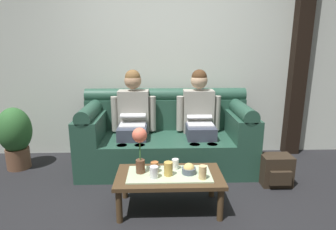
{
  "coord_description": "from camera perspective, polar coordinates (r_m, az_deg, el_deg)",
  "views": [
    {
      "loc": [
        -0.09,
        -2.2,
        1.51
      ],
      "look_at": [
        0.01,
        0.9,
        0.73
      ],
      "focal_mm": 29.92,
      "sensor_mm": 36.0,
      "label": 1
    }
  ],
  "objects": [
    {
      "name": "cup_near_right",
      "position": [
        2.54,
        7.05,
        -11.51
      ],
      "size": [
        0.07,
        0.07,
        0.12
      ],
      "primitive_type": "cylinder",
      "color": "#DBB77A",
      "rests_on": "coffee_table"
    },
    {
      "name": "couch",
      "position": [
        3.55,
        -0.33,
        -4.62
      ],
      "size": [
        2.09,
        0.88,
        0.96
      ],
      "color": "#234738",
      "rests_on": "ground_plane"
    },
    {
      "name": "cup_far_left",
      "position": [
        2.65,
        -2.75,
        -10.55
      ],
      "size": [
        0.07,
        0.07,
        0.1
      ],
      "primitive_type": "cylinder",
      "color": "#B26633",
      "rests_on": "coffee_table"
    },
    {
      "name": "cup_far_center",
      "position": [
        2.72,
        1.49,
        -9.94
      ],
      "size": [
        0.06,
        0.06,
        0.1
      ],
      "primitive_type": "cylinder",
      "color": "white",
      "rests_on": "coffee_table"
    },
    {
      "name": "cup_far_right",
      "position": [
        2.59,
        0.07,
        -10.89
      ],
      "size": [
        0.08,
        0.08,
        0.13
      ],
      "primitive_type": "cylinder",
      "color": "gold",
      "rests_on": "coffee_table"
    },
    {
      "name": "back_wall_patterned",
      "position": [
        3.9,
        -0.57,
        13.15
      ],
      "size": [
        6.0,
        0.12,
        2.9
      ],
      "primitive_type": "cube",
      "color": "silver",
      "rests_on": "ground_plane"
    },
    {
      "name": "flower_vase",
      "position": [
        2.56,
        -5.77,
        -5.8
      ],
      "size": [
        0.14,
        0.14,
        0.44
      ],
      "color": "brown",
      "rests_on": "coffee_table"
    },
    {
      "name": "coffee_table",
      "position": [
        2.67,
        0.25,
        -12.86
      ],
      "size": [
        0.99,
        0.51,
        0.36
      ],
      "color": "#47331E",
      "rests_on": "ground_plane"
    },
    {
      "name": "ground_plane",
      "position": [
        2.67,
        0.4,
        -20.44
      ],
      "size": [
        14.0,
        14.0,
        0.0
      ],
      "primitive_type": "plane",
      "color": "black"
    },
    {
      "name": "person_left",
      "position": [
        3.48,
        -7.11,
        -0.22
      ],
      "size": [
        0.56,
        0.67,
        1.22
      ],
      "color": "#383D4C",
      "rests_on": "ground_plane"
    },
    {
      "name": "potted_plant",
      "position": [
        3.94,
        -28.69,
        -3.64
      ],
      "size": [
        0.4,
        0.4,
        0.78
      ],
      "color": "brown",
      "rests_on": "ground_plane"
    },
    {
      "name": "snack_bowl",
      "position": [
        2.64,
        4.28,
        -11.0
      ],
      "size": [
        0.13,
        0.13,
        0.11
      ],
      "color": "#4C5666",
      "rests_on": "coffee_table"
    },
    {
      "name": "person_right",
      "position": [
        3.5,
        6.39,
        -0.11
      ],
      "size": [
        0.56,
        0.67,
        1.22
      ],
      "color": "#383D4C",
      "rests_on": "ground_plane"
    },
    {
      "name": "timber_pillar",
      "position": [
        4.22,
        25.24,
        11.92
      ],
      "size": [
        0.2,
        0.2,
        2.9
      ],
      "primitive_type": "cube",
      "color": "black",
      "rests_on": "ground_plane"
    },
    {
      "name": "backpack_right",
      "position": [
        3.37,
        21.15,
        -10.47
      ],
      "size": [
        0.33,
        0.27,
        0.34
      ],
      "color": "#2D2319",
      "rests_on": "ground_plane"
    },
    {
      "name": "cup_near_left",
      "position": [
        2.55,
        -2.87,
        -11.52
      ],
      "size": [
        0.08,
        0.08,
        0.11
      ],
      "primitive_type": "cylinder",
      "color": "silver",
      "rests_on": "coffee_table"
    }
  ]
}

